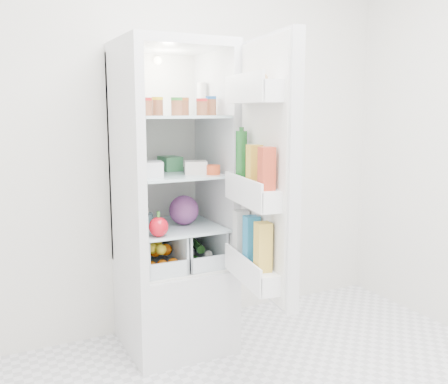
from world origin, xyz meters
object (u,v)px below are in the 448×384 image
refrigerator (171,236)px  red_cabbage (184,210)px  fridge_door (263,176)px  mushroom_bowl (141,219)px

refrigerator → red_cabbage: 0.19m
red_cabbage → fridge_door: (0.20, -0.56, 0.26)m
fridge_door → red_cabbage: bearing=28.0°
red_cabbage → fridge_door: 0.65m
refrigerator → red_cabbage: bearing=-52.5°
refrigerator → mushroom_bowl: size_ratio=13.33×
red_cabbage → fridge_door: bearing=-70.2°
red_cabbage → mushroom_bowl: bearing=150.5°
red_cabbage → fridge_door: size_ratio=0.13×
refrigerator → mushroom_bowl: refrigerator is taller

